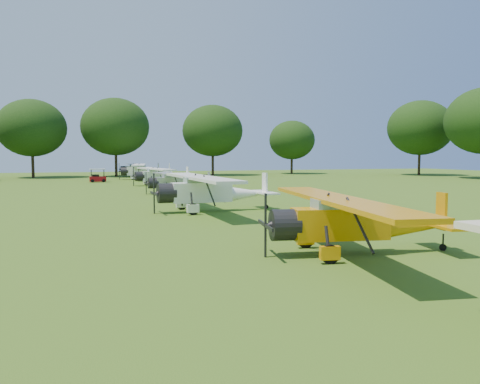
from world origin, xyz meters
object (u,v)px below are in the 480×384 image
object	(u,v)px
aircraft_5	(161,174)
golf_cart	(97,178)
aircraft_2	(354,218)
aircraft_4	(178,181)
aircraft_6	(144,170)
aircraft_3	(210,189)
aircraft_7	(139,168)

from	to	relation	value
aircraft_5	golf_cart	size ratio (longest dim) A/B	5.29
aircraft_2	aircraft_4	distance (m)	28.18
aircraft_4	aircraft_6	xyz separation A→B (m)	(0.22, 26.14, 0.24)
aircraft_4	aircraft_6	world-z (taller)	aircraft_6
aircraft_6	golf_cart	distance (m)	8.38
aircraft_3	aircraft_6	xyz separation A→B (m)	(0.98, 40.51, -0.01)
golf_cart	aircraft_5	bearing A→B (deg)	-56.30
aircraft_2	aircraft_4	bearing A→B (deg)	100.81
aircraft_7	golf_cart	size ratio (longest dim) A/B	5.38
aircraft_3	aircraft_4	distance (m)	14.39
aircraft_7	aircraft_4	bearing A→B (deg)	-92.79
aircraft_5	aircraft_7	distance (m)	27.41
aircraft_6	aircraft_7	bearing A→B (deg)	95.22
aircraft_4	aircraft_6	size ratio (longest dim) A/B	0.83
aircraft_2	aircraft_6	distance (m)	54.31
aircraft_3	aircraft_4	bearing A→B (deg)	85.38
aircraft_2	aircraft_5	bearing A→B (deg)	99.87
aircraft_2	aircraft_5	xyz separation A→B (m)	(-0.35, 40.17, -0.01)
aircraft_3	aircraft_5	size ratio (longest dim) A/B	1.10
aircraft_6	aircraft_7	xyz separation A→B (m)	(0.73, 13.27, -0.09)
aircraft_3	aircraft_7	size ratio (longest dim) A/B	1.08
aircraft_5	aircraft_7	world-z (taller)	aircraft_7
aircraft_4	aircraft_5	size ratio (longest dim) A/B	0.91
aircraft_5	aircraft_7	xyz separation A→B (m)	(0.59, 27.40, 0.03)
aircraft_3	aircraft_7	distance (m)	53.80
aircraft_4	aircraft_6	distance (m)	26.14
aircraft_5	aircraft_6	distance (m)	14.14
aircraft_7	aircraft_3	bearing A→B (deg)	-93.24
aircraft_4	golf_cart	bearing A→B (deg)	103.30
aircraft_6	aircraft_7	world-z (taller)	aircraft_6
aircraft_5	aircraft_3	bearing A→B (deg)	-100.33
aircraft_5	golf_cart	world-z (taller)	aircraft_5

